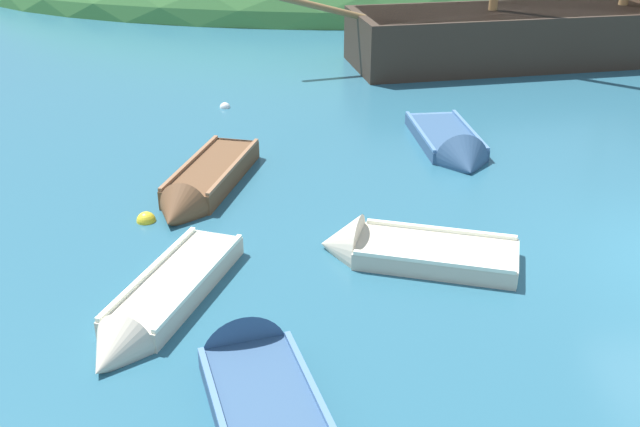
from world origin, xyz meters
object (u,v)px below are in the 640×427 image
Objects in this scene: rowboat_near_dock at (161,306)px; rowboat_outer_left at (401,253)px; sailing_ship at (567,40)px; buoy_yellow at (149,221)px; buoy_white at (227,107)px; rowboat_outer_right at (257,382)px; rowboat_portside at (455,149)px; rowboat_center at (205,186)px.

rowboat_outer_left reaches higher than rowboat_near_dock.
buoy_yellow is (-11.27, -12.03, -0.64)m from sailing_ship.
buoy_white is at bearing 84.59° from buoy_yellow.
rowboat_portside reaches higher than rowboat_outer_right.
buoy_yellow is at bearing 9.19° from rowboat_outer_right.
rowboat_near_dock reaches higher than buoy_white.
sailing_ship is 11.86m from buoy_white.
sailing_ship is at bearing 149.10° from rowboat_center.
rowboat_center is at bearing -21.71° from rowboat_outer_left.
rowboat_outer_left is 4.72m from buoy_yellow.
rowboat_outer_left is 12.22× the size of buoy_white.
rowboat_outer_right is at bearing -62.91° from buoy_yellow.
rowboat_outer_right is 3.93m from rowboat_outer_left.
rowboat_portside is (-5.06, -8.54, -0.57)m from sailing_ship.
rowboat_outer_left is at bearing 131.74° from rowboat_near_dock.
buoy_yellow is (-2.39, 4.66, -0.08)m from rowboat_outer_right.
rowboat_center is 11.00× the size of buoy_yellow.
buoy_white is (-0.23, 5.51, -0.14)m from rowboat_center.
buoy_yellow is at bearing -67.06° from rowboat_portside.
sailing_ship reaches higher than rowboat_outer_right.
rowboat_outer_right is 5.24m from buoy_yellow.
rowboat_center is 1.56m from buoy_yellow.
rowboat_outer_right is at bearing 60.54° from rowboat_near_dock.
rowboat_center is at bearing -87.64° from buoy_white.
rowboat_near_dock is at bearing 12.71° from rowboat_center.
rowboat_outer_right reaches higher than buoy_white.
rowboat_center is 6.14m from rowboat_outer_right.
rowboat_outer_left reaches higher than buoy_white.
buoy_white is 6.83m from buoy_yellow.
rowboat_portside is at bearing -30.74° from buoy_white.
sailing_ship reaches higher than rowboat_center.
rowboat_outer_left is 5.14m from rowboat_portside.
buoy_white is at bearing 14.78° from sailing_ship.
buoy_white is 0.79× the size of buoy_yellow.
buoy_yellow is (-6.20, -3.49, -0.08)m from rowboat_portside.
sailing_ship reaches higher than rowboat_near_dock.
sailing_ship reaches higher than rowboat_outer_left.
rowboat_near_dock is at bearing -74.31° from buoy_yellow.
sailing_ship is 58.66× the size of buoy_white.
buoy_yellow is at bearing -95.41° from buoy_white.
rowboat_outer_left is 0.96× the size of rowboat_portside.
buoy_yellow is at bearing -20.88° from rowboat_center.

